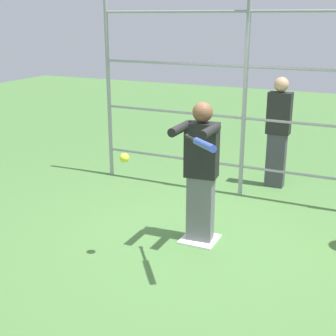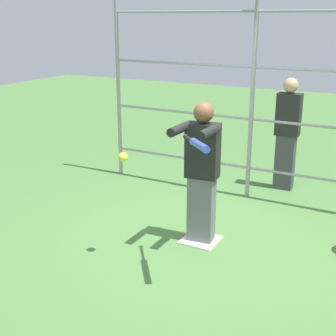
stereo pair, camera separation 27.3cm
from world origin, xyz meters
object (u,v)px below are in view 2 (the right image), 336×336
(batter, at_px, (202,169))
(softball_in_flight, at_px, (123,157))
(baseball_bat_swinging, at_px, (197,144))
(bystander_behind_fence, at_px, (287,133))

(batter, bearing_deg, softball_in_flight, 54.59)
(batter, height_order, baseball_bat_swinging, batter)
(batter, relative_size, softball_in_flight, 16.80)
(bystander_behind_fence, bearing_deg, baseball_bat_swinging, 88.83)
(bystander_behind_fence, bearing_deg, batter, 80.51)
(softball_in_flight, bearing_deg, bystander_behind_fence, -106.96)
(baseball_bat_swinging, distance_m, bystander_behind_fence, 3.04)
(baseball_bat_swinging, bearing_deg, batter, -68.93)
(softball_in_flight, bearing_deg, batter, -125.41)
(batter, xyz_separation_m, baseball_bat_swinging, (-0.31, 0.79, 0.52))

